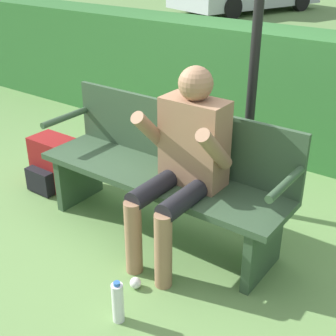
{
  "coord_description": "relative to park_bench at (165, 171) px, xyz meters",
  "views": [
    {
      "loc": [
        1.75,
        -2.29,
        1.97
      ],
      "look_at": [
        0.15,
        -0.1,
        0.62
      ],
      "focal_mm": 50.0,
      "sensor_mm": 36.0,
      "label": 1
    }
  ],
  "objects": [
    {
      "name": "park_bench",
      "position": [
        0.0,
        0.0,
        0.0
      ],
      "size": [
        1.87,
        0.51,
        0.93
      ],
      "color": "#334C33",
      "rests_on": "ground"
    },
    {
      "name": "signpost",
      "position": [
        0.33,
        0.6,
        0.94
      ],
      "size": [
        0.47,
        0.09,
        2.46
      ],
      "color": "black",
      "rests_on": "ground"
    },
    {
      "name": "water_bottle",
      "position": [
        0.34,
        -0.91,
        -0.35
      ],
      "size": [
        0.07,
        0.07,
        0.27
      ],
      "color": "white",
      "rests_on": "ground"
    },
    {
      "name": "hedge_back",
      "position": [
        0.0,
        1.83,
        0.11
      ],
      "size": [
        12.0,
        0.59,
        1.19
      ],
      "color": "#337033",
      "rests_on": "ground"
    },
    {
      "name": "person_seated",
      "position": [
        0.25,
        -0.13,
        0.23
      ],
      "size": [
        0.56,
        0.66,
        1.27
      ],
      "color": "#997051",
      "rests_on": "ground"
    },
    {
      "name": "litter_crumple",
      "position": [
        0.24,
        -0.64,
        -0.44
      ],
      "size": [
        0.07,
        0.07,
        0.07
      ],
      "color": "silver",
      "rests_on": "ground"
    },
    {
      "name": "backpack",
      "position": [
        -1.17,
        -0.04,
        -0.27
      ],
      "size": [
        0.35,
        0.34,
        0.45
      ],
      "color": "maroon",
      "rests_on": "ground"
    },
    {
      "name": "ground_plane",
      "position": [
        0.0,
        -0.07,
        -0.48
      ],
      "size": [
        40.0,
        40.0,
        0.0
      ],
      "primitive_type": "plane",
      "color": "#668E4C"
    }
  ]
}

